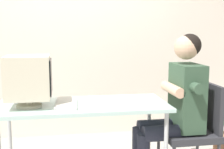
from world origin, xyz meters
The scene contains 6 objects.
wall_back centered at (0.30, 1.40, 1.50)m, with size 8.00×0.10×3.00m, color beige.
desk centered at (0.00, 0.00, 0.69)m, with size 1.46×0.62×0.75m.
crt_monitor centered at (-0.45, -0.03, 0.99)m, with size 0.37×0.34×0.43m.
keyboard centered at (-0.15, -0.02, 0.76)m, with size 0.20×0.44×0.03m.
office_chair centered at (1.03, -0.02, 0.50)m, with size 0.47×0.47×0.90m.
person_seated centered at (0.84, -0.02, 0.74)m, with size 0.72×0.58×1.35m.
Camera 1 is at (-0.18, -2.56, 1.38)m, focal length 48.44 mm.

